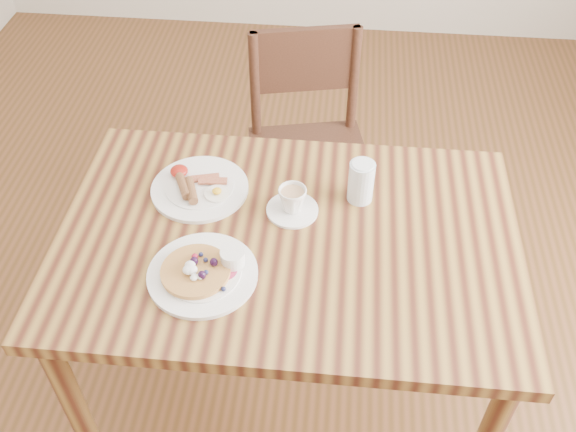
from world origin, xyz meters
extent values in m
plane|color=#523417|center=(0.00, 0.00, 0.00)|extent=(5.00, 5.00, 0.00)
cube|color=olive|center=(0.00, 0.00, 0.73)|extent=(1.20, 0.80, 0.04)
cylinder|color=olive|center=(-0.54, -0.34, 0.35)|extent=(0.06, 0.06, 0.71)
cylinder|color=olive|center=(0.54, 0.34, 0.35)|extent=(0.06, 0.06, 0.71)
cylinder|color=olive|center=(-0.54, 0.34, 0.35)|extent=(0.06, 0.06, 0.71)
cube|color=#3F2317|center=(0.02, 0.66, 0.45)|extent=(0.50, 0.50, 0.04)
cylinder|color=#3F2317|center=(-0.12, 0.44, 0.21)|extent=(0.04, 0.04, 0.43)
cylinder|color=#3F2317|center=(0.23, 0.52, 0.21)|extent=(0.04, 0.04, 0.43)
cylinder|color=#3F2317|center=(-0.20, 0.79, 0.21)|extent=(0.04, 0.04, 0.43)
cylinder|color=#3F2317|center=(0.15, 0.87, 0.21)|extent=(0.04, 0.04, 0.43)
cylinder|color=#3F2317|center=(0.15, 0.87, 0.67)|extent=(0.04, 0.04, 0.43)
cylinder|color=#3F2317|center=(-0.20, 0.79, 0.67)|extent=(0.04, 0.04, 0.43)
cube|color=#3F2317|center=(-0.03, 0.84, 0.76)|extent=(0.38, 0.11, 0.24)
cylinder|color=white|center=(-0.19, -0.16, 0.76)|extent=(0.27, 0.27, 0.01)
cylinder|color=white|center=(-0.19, -0.16, 0.76)|extent=(0.19, 0.19, 0.01)
cylinder|color=#B22D59|center=(-0.14, -0.15, 0.77)|extent=(0.07, 0.07, 0.00)
cylinder|color=#C68C47|center=(-0.21, -0.16, 0.77)|extent=(0.17, 0.17, 0.01)
ellipsoid|color=white|center=(-0.21, -0.17, 0.79)|extent=(0.03, 0.03, 0.02)
ellipsoid|color=white|center=(-0.20, -0.19, 0.79)|extent=(0.02, 0.02, 0.01)
cylinder|color=white|center=(-0.12, -0.12, 0.79)|extent=(0.06, 0.06, 0.04)
cylinder|color=#591E07|center=(-0.12, -0.12, 0.80)|extent=(0.05, 0.05, 0.00)
sphere|color=black|center=(-0.18, -0.15, 0.79)|extent=(0.02, 0.02, 0.02)
sphere|color=#1E234C|center=(-0.18, -0.13, 0.78)|extent=(0.01, 0.01, 0.01)
sphere|color=#1E234C|center=(-0.20, -0.11, 0.78)|extent=(0.01, 0.01, 0.01)
sphere|color=#B21938|center=(-0.21, -0.13, 0.79)|extent=(0.02, 0.02, 0.02)
sphere|color=black|center=(-0.23, -0.15, 0.79)|extent=(0.02, 0.02, 0.02)
sphere|color=#1E234C|center=(-0.22, -0.17, 0.78)|extent=(0.01, 0.01, 0.01)
sphere|color=black|center=(-0.20, -0.17, 0.79)|extent=(0.02, 0.02, 0.02)
sphere|color=#1E234C|center=(-0.18, -0.17, 0.78)|extent=(0.01, 0.01, 0.01)
sphere|color=#1E234C|center=(-0.13, -0.20, 0.77)|extent=(0.01, 0.01, 0.01)
sphere|color=#B21938|center=(-0.11, -0.17, 0.77)|extent=(0.01, 0.01, 0.01)
cylinder|color=white|center=(-0.26, 0.15, 0.76)|extent=(0.27, 0.27, 0.01)
cylinder|color=white|center=(-0.26, 0.15, 0.76)|extent=(0.19, 0.19, 0.01)
cylinder|color=brown|center=(-0.30, 0.13, 0.78)|extent=(0.06, 0.10, 0.03)
cylinder|color=brown|center=(-0.28, 0.11, 0.78)|extent=(0.06, 0.10, 0.03)
cube|color=maroon|center=(-0.25, 0.18, 0.77)|extent=(0.08, 0.04, 0.01)
cube|color=maroon|center=(-0.23, 0.16, 0.77)|extent=(0.08, 0.03, 0.01)
cylinder|color=white|center=(-0.21, 0.12, 0.77)|extent=(0.07, 0.07, 0.00)
ellipsoid|color=yellow|center=(-0.21, 0.12, 0.78)|extent=(0.03, 0.03, 0.01)
ellipsoid|color=#A5190F|center=(-0.33, 0.19, 0.78)|extent=(0.05, 0.05, 0.03)
cylinder|color=white|center=(0.00, 0.09, 0.75)|extent=(0.14, 0.14, 0.01)
imported|color=white|center=(0.00, 0.09, 0.79)|extent=(0.11, 0.11, 0.07)
cylinder|color=tan|center=(0.00, 0.09, 0.82)|extent=(0.07, 0.07, 0.00)
cylinder|color=silver|center=(0.18, 0.16, 0.81)|extent=(0.07, 0.07, 0.12)
camera|label=1|loc=(0.11, -1.14, 1.95)|focal=40.00mm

